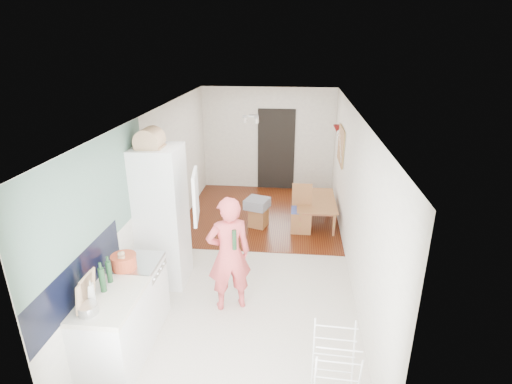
% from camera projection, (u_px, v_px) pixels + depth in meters
% --- Properties ---
extents(room_shell, '(3.20, 7.00, 2.50)m').
position_uv_depth(room_shell, '(253.00, 190.00, 6.47)').
color(room_shell, white).
rests_on(room_shell, ground).
extents(floor, '(3.20, 7.00, 0.01)m').
position_uv_depth(floor, '(253.00, 258.00, 6.92)').
color(floor, beige).
rests_on(floor, ground).
extents(wood_floor_overlay, '(3.20, 3.30, 0.01)m').
position_uv_depth(wood_floor_overlay, '(262.00, 214.00, 8.63)').
color(wood_floor_overlay, '#55270D').
rests_on(wood_floor_overlay, room_shell).
extents(sage_wall_panel, '(0.02, 3.00, 1.30)m').
position_uv_depth(sage_wall_panel, '(95.00, 199.00, 4.54)').
color(sage_wall_panel, slate).
rests_on(sage_wall_panel, room_shell).
extents(tile_splashback, '(0.02, 1.90, 0.50)m').
position_uv_depth(tile_splashback, '(80.00, 278.00, 4.29)').
color(tile_splashback, black).
rests_on(tile_splashback, room_shell).
extents(doorway_recess, '(0.90, 0.04, 2.00)m').
position_uv_depth(doorway_recess, '(276.00, 150.00, 9.77)').
color(doorway_recess, black).
rests_on(doorway_recess, room_shell).
extents(base_cabinet, '(0.60, 0.90, 0.86)m').
position_uv_depth(base_cabinet, '(114.00, 334.00, 4.52)').
color(base_cabinet, white).
rests_on(base_cabinet, room_shell).
extents(worktop, '(0.62, 0.92, 0.06)m').
position_uv_depth(worktop, '(109.00, 300.00, 4.35)').
color(worktop, beige).
rests_on(worktop, room_shell).
extents(range_cooker, '(0.60, 0.60, 0.88)m').
position_uv_depth(range_cooker, '(139.00, 294.00, 5.21)').
color(range_cooker, white).
rests_on(range_cooker, room_shell).
extents(cooker_top, '(0.60, 0.60, 0.04)m').
position_uv_depth(cooker_top, '(135.00, 263.00, 5.04)').
color(cooker_top, '#BEBDC0').
rests_on(cooker_top, room_shell).
extents(fridge_housing, '(0.66, 0.66, 2.15)m').
position_uv_depth(fridge_housing, '(162.00, 217.00, 5.92)').
color(fridge_housing, white).
rests_on(fridge_housing, room_shell).
extents(fridge_door, '(0.14, 0.56, 0.70)m').
position_uv_depth(fridge_door, '(196.00, 196.00, 5.42)').
color(fridge_door, white).
rests_on(fridge_door, room_shell).
extents(fridge_interior, '(0.02, 0.52, 0.66)m').
position_uv_depth(fridge_interior, '(180.00, 188.00, 5.72)').
color(fridge_interior, white).
rests_on(fridge_interior, room_shell).
extents(pinboard, '(0.03, 0.90, 0.70)m').
position_uv_depth(pinboard, '(341.00, 146.00, 7.97)').
color(pinboard, tan).
rests_on(pinboard, room_shell).
extents(pinboard_frame, '(0.00, 0.94, 0.74)m').
position_uv_depth(pinboard_frame, '(341.00, 146.00, 7.97)').
color(pinboard_frame, brown).
rests_on(pinboard_frame, room_shell).
extents(wall_sconce, '(0.18, 0.18, 0.16)m').
position_uv_depth(wall_sconce, '(337.00, 129.00, 8.51)').
color(wall_sconce, maroon).
rests_on(wall_sconce, room_shell).
extents(person, '(0.84, 0.70, 1.97)m').
position_uv_depth(person, '(229.00, 245.00, 5.32)').
color(person, '#DD4E51').
rests_on(person, floor).
extents(dining_table, '(0.67, 1.20, 0.42)m').
position_uv_depth(dining_table, '(317.00, 212.00, 8.20)').
color(dining_table, brown).
rests_on(dining_table, floor).
extents(dining_chair, '(0.39, 0.39, 0.93)m').
position_uv_depth(dining_chair, '(301.00, 209.00, 7.71)').
color(dining_chair, brown).
rests_on(dining_chair, floor).
extents(stool, '(0.41, 0.41, 0.42)m').
position_uv_depth(stool, '(259.00, 217.00, 7.99)').
color(stool, brown).
rests_on(stool, floor).
extents(grey_drape, '(0.54, 0.54, 0.19)m').
position_uv_depth(grey_drape, '(257.00, 203.00, 7.85)').
color(grey_drape, gray).
rests_on(grey_drape, stool).
extents(drying_rack, '(0.45, 0.41, 0.85)m').
position_uv_depth(drying_rack, '(335.00, 370.00, 4.03)').
color(drying_rack, white).
rests_on(drying_rack, floor).
extents(bread_bin, '(0.42, 0.40, 0.20)m').
position_uv_depth(bread_bin, '(150.00, 141.00, 5.45)').
color(bread_bin, tan).
rests_on(bread_bin, fridge_housing).
extents(red_casserole, '(0.36, 0.36, 0.18)m').
position_uv_depth(red_casserole, '(124.00, 262.00, 4.86)').
color(red_casserole, '#C84827').
rests_on(red_casserole, cooker_top).
extents(steel_pan, '(0.22, 0.22, 0.10)m').
position_uv_depth(steel_pan, '(88.00, 309.00, 4.07)').
color(steel_pan, '#BEBDC0').
rests_on(steel_pan, worktop).
extents(held_bottle, '(0.06, 0.06, 0.27)m').
position_uv_depth(held_bottle, '(234.00, 240.00, 5.15)').
color(held_bottle, '#1C4022').
rests_on(held_bottle, person).
extents(bottle_a, '(0.07, 0.07, 0.29)m').
position_uv_depth(bottle_a, '(102.00, 280.00, 4.40)').
color(bottle_a, '#1C4022').
rests_on(bottle_a, worktop).
extents(bottle_b, '(0.06, 0.06, 0.27)m').
position_uv_depth(bottle_b, '(109.00, 272.00, 4.57)').
color(bottle_b, '#1C4022').
rests_on(bottle_b, worktop).
extents(bottle_c, '(0.11, 0.11, 0.23)m').
position_uv_depth(bottle_c, '(90.00, 294.00, 4.21)').
color(bottle_c, silver).
rests_on(bottle_c, worktop).
extents(pepper_mill_front, '(0.06, 0.06, 0.21)m').
position_uv_depth(pepper_mill_front, '(124.00, 263.00, 4.80)').
color(pepper_mill_front, tan).
rests_on(pepper_mill_front, worktop).
extents(pepper_mill_back, '(0.07, 0.07, 0.20)m').
position_uv_depth(pepper_mill_back, '(121.00, 264.00, 4.80)').
color(pepper_mill_back, tan).
rests_on(pepper_mill_back, worktop).
extents(chopping_boards, '(0.06, 0.28, 0.38)m').
position_uv_depth(chopping_boards, '(86.00, 292.00, 4.12)').
color(chopping_boards, tan).
rests_on(chopping_boards, worktop).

